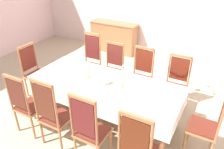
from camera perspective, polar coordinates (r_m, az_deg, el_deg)
The scene contains 21 objects.
ground at distance 4.27m, azimuth -0.62°, elevation -10.14°, with size 8.24×6.08×0.04m, color #BAAA8E.
dining_table at distance 3.75m, azimuth -1.86°, elevation -2.94°, with size 2.58×1.00×0.76m.
tablecloth at distance 3.75m, azimuth -1.85°, elevation -3.02°, with size 2.60×1.02×0.34m.
chair_south_a at distance 3.79m, azimuth -21.46°, elevation -7.08°, with size 0.44×0.42×1.12m.
chair_north_a at distance 4.92m, azimuth -5.75°, elevation 3.72°, with size 0.44×0.42×1.20m.
chair_south_b at distance 3.40m, azimuth -15.15°, elevation -9.75°, with size 0.44×0.42×1.20m.
chair_north_b at distance 4.66m, azimuth 0.06°, elevation 1.85°, with size 0.44×0.42×1.08m.
chair_south_c at distance 3.07m, azimuth -5.86°, elevation -13.87°, with size 0.44×0.42×1.17m.
chair_north_c at distance 4.41m, azimuth 7.51°, elevation 0.05°, with size 0.44×0.42×1.10m.
chair_south_d at distance 2.83m, azimuth 6.67°, elevation -18.52°, with size 0.44×0.42×1.17m.
chair_north_d at distance 4.25m, azimuth 16.30°, elevation -2.22°, with size 0.44×0.42×1.08m.
chair_head_west at distance 4.80m, azimuth -19.55°, elevation 1.03°, with size 0.42×0.44×1.10m.
chair_head_east at distance 3.44m, azimuth 23.87°, elevation -11.77°, with size 0.42×0.44×1.09m.
soup_tureen at distance 3.65m, azimuth -1.57°, elevation -0.73°, with size 0.24×0.24×0.20m.
candlestick_west at distance 3.80m, azimuth -6.16°, elevation 0.95°, with size 0.07×0.07×0.32m.
candlestick_east at distance 3.49m, azimuth 2.72°, elevation -0.99°, with size 0.07×0.07×0.39m.
bowl_near_left at distance 4.02m, azimuth -0.41°, elevation 1.03°, with size 0.17×0.17×0.04m.
bowl_near_right at distance 3.99m, azimuth -16.78°, elevation -0.61°, with size 0.16×0.16×0.03m.
spoon_primary at distance 4.11m, azimuth -1.73°, elevation 1.36°, with size 0.06×0.17×0.01m.
spoon_secondary at distance 4.08m, azimuth -17.54°, elevation -0.25°, with size 0.05×0.18×0.01m.
sideboard at distance 6.80m, azimuth 0.49°, elevation 9.73°, with size 1.44×0.48×0.90m.
Camera 1 is at (1.65, -2.89, 2.65)m, focal length 35.05 mm.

